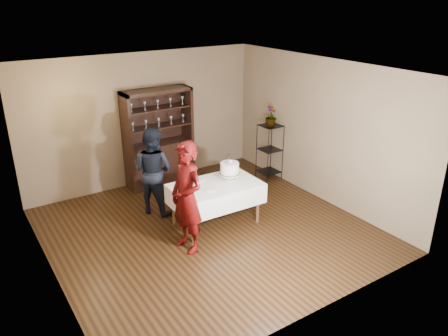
{
  "coord_description": "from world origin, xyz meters",
  "views": [
    {
      "loc": [
        -3.33,
        -5.59,
        3.78
      ],
      "look_at": [
        0.4,
        0.1,
        1.02
      ],
      "focal_mm": 35.0,
      "sensor_mm": 36.0,
      "label": 1
    }
  ],
  "objects": [
    {
      "name": "back_wall",
      "position": [
        0.0,
        2.5,
        1.35
      ],
      "size": [
        5.0,
        0.02,
        2.7
      ],
      "primitive_type": "cube",
      "color": "brown",
      "rests_on": "floor"
    },
    {
      "name": "potted_plant",
      "position": [
        2.25,
        1.17,
        1.39
      ],
      "size": [
        0.3,
        0.3,
        0.41
      ],
      "primitive_type": "imported",
      "rotation": [
        0.0,
        0.0,
        0.4
      ],
      "color": "#406530",
      "rests_on": "plant_etagere"
    },
    {
      "name": "plate_far",
      "position": [
        0.09,
        0.4,
        0.75
      ],
      "size": [
        0.21,
        0.21,
        0.01
      ],
      "primitive_type": "cylinder",
      "rotation": [
        0.0,
        0.0,
        -0.41
      ],
      "color": "white",
      "rests_on": "cake_table"
    },
    {
      "name": "plate_near",
      "position": [
        0.03,
        -0.02,
        0.75
      ],
      "size": [
        0.19,
        0.19,
        0.01
      ],
      "primitive_type": "cylinder",
      "rotation": [
        0.0,
        0.0,
        0.02
      ],
      "color": "white",
      "rests_on": "cake_table"
    },
    {
      "name": "man",
      "position": [
        -0.45,
        1.14,
        0.8
      ],
      "size": [
        0.94,
        0.99,
        1.61
      ],
      "primitive_type": "imported",
      "rotation": [
        0.0,
        0.0,
        2.15
      ],
      "color": "black",
      "rests_on": "floor"
    },
    {
      "name": "floor",
      "position": [
        0.0,
        0.0,
        0.0
      ],
      "size": [
        5.0,
        5.0,
        0.0
      ],
      "primitive_type": "plane",
      "color": "black",
      "rests_on": "ground"
    },
    {
      "name": "wall_right",
      "position": [
        2.5,
        0.0,
        1.35
      ],
      "size": [
        0.02,
        5.0,
        2.7
      ],
      "primitive_type": "cube",
      "color": "brown",
      "rests_on": "floor"
    },
    {
      "name": "ceiling",
      "position": [
        0.0,
        0.0,
        2.7
      ],
      "size": [
        5.0,
        5.0,
        0.0
      ],
      "primitive_type": "plane",
      "rotation": [
        3.14,
        0.0,
        0.0
      ],
      "color": "white",
      "rests_on": "back_wall"
    },
    {
      "name": "china_hutch",
      "position": [
        0.2,
        2.25,
        0.66
      ],
      "size": [
        1.4,
        0.48,
        2.0
      ],
      "color": "black",
      "rests_on": "floor"
    },
    {
      "name": "plant_etagere",
      "position": [
        2.28,
        1.2,
        0.65
      ],
      "size": [
        0.42,
        0.42,
        1.2
      ],
      "color": "black",
      "rests_on": "floor"
    },
    {
      "name": "woman",
      "position": [
        -0.55,
        -0.32,
        0.89
      ],
      "size": [
        0.51,
        0.7,
        1.77
      ],
      "primitive_type": "imported",
      "rotation": [
        0.0,
        0.0,
        -1.44
      ],
      "color": "#360504",
      "rests_on": "floor"
    },
    {
      "name": "cake_table",
      "position": [
        0.24,
        0.12,
        0.57
      ],
      "size": [
        1.52,
        0.95,
        0.75
      ],
      "rotation": [
        0.0,
        0.0,
        -0.02
      ],
      "color": "white",
      "rests_on": "floor"
    },
    {
      "name": "wall_left",
      "position": [
        -2.5,
        0.0,
        1.35
      ],
      "size": [
        0.02,
        5.0,
        2.7
      ],
      "primitive_type": "cube",
      "color": "brown",
      "rests_on": "floor"
    },
    {
      "name": "cake",
      "position": [
        0.55,
        0.16,
        0.94
      ],
      "size": [
        0.36,
        0.36,
        0.49
      ],
      "rotation": [
        0.0,
        0.0,
        -0.1
      ],
      "color": "white",
      "rests_on": "cake_table"
    }
  ]
}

